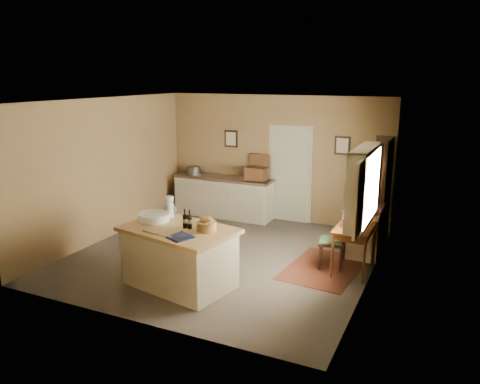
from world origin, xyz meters
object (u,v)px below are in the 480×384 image
object	(u,v)px
work_island	(179,255)
desk_chair	(331,242)
right_cabinet	(365,227)
sideboard	(225,195)
writing_desk	(355,232)
shelving_unit	(381,192)

from	to	relation	value
work_island	desk_chair	distance (m)	2.50
work_island	right_cabinet	xyz separation A→B (m)	(2.27, 2.61, -0.02)
sideboard	right_cabinet	distance (m)	3.41
sideboard	right_cabinet	world-z (taller)	sideboard
right_cabinet	writing_desk	bearing A→B (deg)	-89.99
desk_chair	writing_desk	bearing A→B (deg)	-9.42
sideboard	shelving_unit	distance (m)	3.49
sideboard	shelving_unit	world-z (taller)	shelving_unit
writing_desk	shelving_unit	world-z (taller)	shelving_unit
writing_desk	right_cabinet	distance (m)	1.00
work_island	desk_chair	bearing A→B (deg)	51.40
desk_chair	shelving_unit	world-z (taller)	shelving_unit
work_island	shelving_unit	world-z (taller)	shelving_unit
writing_desk	right_cabinet	size ratio (longest dim) A/B	0.81
work_island	shelving_unit	bearing A→B (deg)	63.46
right_cabinet	sideboard	bearing A→B (deg)	164.38
desk_chair	work_island	bearing A→B (deg)	-149.09
desk_chair	shelving_unit	bearing A→B (deg)	61.87
right_cabinet	shelving_unit	world-z (taller)	shelving_unit
work_island	shelving_unit	size ratio (longest dim) A/B	0.91
shelving_unit	right_cabinet	bearing A→B (deg)	-105.53
work_island	right_cabinet	bearing A→B (deg)	59.92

